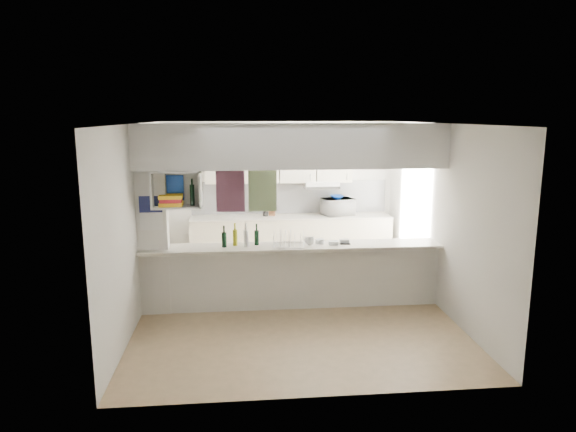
{
  "coord_description": "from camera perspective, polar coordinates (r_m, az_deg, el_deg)",
  "views": [
    {
      "loc": [
        -0.73,
        -6.93,
        2.71
      ],
      "look_at": [
        -0.01,
        0.5,
        1.24
      ],
      "focal_mm": 32.0,
      "sensor_mm": 36.0,
      "label": 1
    }
  ],
  "objects": [
    {
      "name": "floor",
      "position": [
        7.48,
        0.47,
        -10.1
      ],
      "size": [
        4.8,
        4.8,
        0.0
      ],
      "primitive_type": "plane",
      "color": "#957B56",
      "rests_on": "ground"
    },
    {
      "name": "microwave",
      "position": [
        9.38,
        5.56,
        1.04
      ],
      "size": [
        0.63,
        0.51,
        0.3
      ],
      "primitive_type": "imported",
      "rotation": [
        0.0,
        0.0,
        3.43
      ],
      "color": "white",
      "rests_on": "bench_top"
    },
    {
      "name": "bowl",
      "position": [
        9.33,
        5.44,
        2.12
      ],
      "size": [
        0.25,
        0.25,
        0.06
      ],
      "primitive_type": "imported",
      "color": "navy",
      "rests_on": "microwave"
    },
    {
      "name": "wall_right",
      "position": [
        7.62,
        16.4,
        0.02
      ],
      "size": [
        0.0,
        4.8,
        4.8
      ],
      "primitive_type": "plane",
      "rotation": [
        1.57,
        0.0,
        -1.57
      ],
      "color": "silver",
      "rests_on": "floor"
    },
    {
      "name": "cup",
      "position": [
        7.15,
        2.41,
        -2.79
      ],
      "size": [
        0.17,
        0.17,
        0.11
      ],
      "primitive_type": "imported",
      "rotation": [
        0.0,
        0.0,
        0.27
      ],
      "color": "white",
      "rests_on": "dish_rack"
    },
    {
      "name": "kitchen_run",
      "position": [
        9.3,
        0.08,
        -0.54
      ],
      "size": [
        3.6,
        0.63,
        2.24
      ],
      "color": "beige",
      "rests_on": "floor"
    },
    {
      "name": "utensil_jar",
      "position": [
        9.25,
        -2.51,
        0.44
      ],
      "size": [
        0.1,
        0.1,
        0.14
      ],
      "primitive_type": "cylinder",
      "color": "black",
      "rests_on": "bench_top"
    },
    {
      "name": "servery_partition",
      "position": [
        7.03,
        -0.92,
        2.56
      ],
      "size": [
        4.2,
        0.5,
        2.6
      ],
      "color": "silver",
      "rests_on": "floor"
    },
    {
      "name": "knife_block",
      "position": [
        9.28,
        -1.79,
        0.7
      ],
      "size": [
        0.13,
        0.11,
        0.22
      ],
      "primitive_type": "cube",
      "rotation": [
        0.0,
        0.0,
        -0.29
      ],
      "color": "brown",
      "rests_on": "bench_top"
    },
    {
      "name": "wine_bottles",
      "position": [
        7.15,
        -5.28,
        -2.41
      ],
      "size": [
        0.52,
        0.15,
        0.33
      ],
      "color": "black",
      "rests_on": "breakfast_bar"
    },
    {
      "name": "cubby_shelf",
      "position": [
        6.99,
        -12.36,
        2.67
      ],
      "size": [
        0.65,
        0.35,
        0.5
      ],
      "color": "white",
      "rests_on": "bulkhead"
    },
    {
      "name": "wall_left",
      "position": [
        7.2,
        -16.37,
        -0.6
      ],
      "size": [
        0.0,
        4.8,
        4.8
      ],
      "primitive_type": "plane",
      "rotation": [
        1.57,
        0.0,
        1.57
      ],
      "color": "silver",
      "rests_on": "floor"
    },
    {
      "name": "wall_back",
      "position": [
        9.46,
        -1.04,
        2.58
      ],
      "size": [
        4.2,
        0.0,
        4.2
      ],
      "primitive_type": "plane",
      "rotation": [
        1.57,
        0.0,
        0.0
      ],
      "color": "silver",
      "rests_on": "floor"
    },
    {
      "name": "dish_rack",
      "position": [
        7.15,
        0.06,
        -2.59
      ],
      "size": [
        0.47,
        0.37,
        0.23
      ],
      "rotation": [
        0.0,
        0.0,
        -0.09
      ],
      "color": "silver",
      "rests_on": "breakfast_bar"
    },
    {
      "name": "plastic_tubs",
      "position": [
        7.29,
        4.8,
        -2.87
      ],
      "size": [
        0.48,
        0.21,
        0.06
      ],
      "color": "silver",
      "rests_on": "breakfast_bar"
    },
    {
      "name": "ceiling",
      "position": [
        6.97,
        0.5,
        10.25
      ],
      "size": [
        4.8,
        4.8,
        0.0
      ],
      "primitive_type": "plane",
      "color": "white",
      "rests_on": "wall_back"
    }
  ]
}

